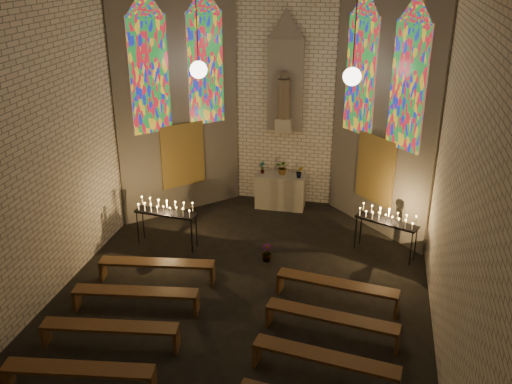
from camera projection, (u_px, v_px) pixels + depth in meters
floor at (234, 314)px, 11.84m from camera, size 12.00×12.00×0.00m
room at (267, 100)px, 13.39m from camera, size 8.22×12.43×7.00m
altar at (280, 191)px, 16.53m from camera, size 1.40×0.60×1.00m
flower_vase_left at (262, 168)px, 16.40m from camera, size 0.22×0.19×0.35m
flower_vase_center at (283, 167)px, 16.31m from camera, size 0.44×0.40×0.43m
flower_vase_right at (300, 172)px, 16.09m from camera, size 0.24×0.21×0.35m
aisle_flower_pot at (267, 253)px, 13.78m from camera, size 0.27×0.27×0.44m
votive_stand_left at (166, 210)px, 14.19m from camera, size 1.62×0.52×1.17m
votive_stand_right at (387, 219)px, 13.79m from camera, size 1.56×0.94×1.13m
pew_left_0 at (157, 265)px, 12.88m from camera, size 2.62×0.73×0.50m
pew_right_0 at (337, 286)px, 12.09m from camera, size 2.62×0.73×0.50m
pew_left_1 at (136, 294)px, 11.81m from camera, size 2.62×0.73×0.50m
pew_right_1 at (332, 319)px, 11.01m from camera, size 2.62×0.73×0.50m
pew_left_2 at (110, 329)px, 10.73m from camera, size 2.62×0.73×0.50m
pew_right_2 at (325, 360)px, 9.94m from camera, size 2.62×0.73×0.50m
pew_left_3 at (78, 372)px, 9.65m from camera, size 2.62×0.73×0.50m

